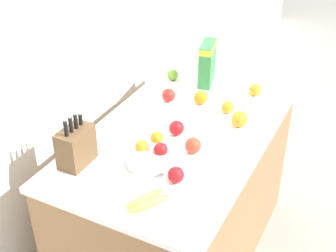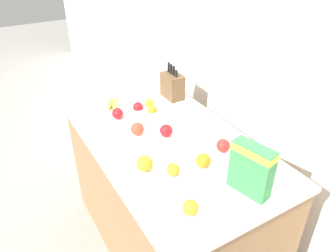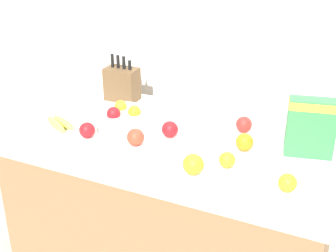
# 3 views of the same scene
# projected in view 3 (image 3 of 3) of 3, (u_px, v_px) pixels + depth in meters

# --- Properties ---
(wall_back) EXTENTS (9.00, 0.06, 2.60)m
(wall_back) POSITION_uv_depth(u_px,v_px,m) (226.00, 22.00, 2.51)
(wall_back) COLOR silver
(wall_back) RESTS_ON ground_plane
(counter) EXTENTS (1.48, 0.86, 0.89)m
(counter) POSITION_uv_depth(u_px,v_px,m) (177.00, 218.00, 2.35)
(counter) COLOR olive
(counter) RESTS_ON ground_plane
(knife_block) EXTENTS (0.18, 0.11, 0.29)m
(knife_block) POSITION_uv_depth(u_px,v_px,m) (122.00, 84.00, 2.55)
(knife_block) COLOR brown
(knife_block) RESTS_ON counter
(cereal_box) EXTENTS (0.22, 0.12, 0.26)m
(cereal_box) POSITION_uv_depth(u_px,v_px,m) (311.00, 125.00, 1.97)
(cereal_box) COLOR #338442
(cereal_box) RESTS_ON counter
(fruit_bowl) EXTENTS (0.25, 0.25, 0.12)m
(fruit_bowl) POSITION_uv_depth(u_px,v_px,m) (123.00, 118.00, 2.27)
(fruit_bowl) COLOR silver
(fruit_bowl) RESTS_ON counter
(banana_bunch) EXTENTS (0.21, 0.15, 0.04)m
(banana_bunch) POSITION_uv_depth(u_px,v_px,m) (60.00, 123.00, 2.27)
(banana_bunch) COLOR yellow
(banana_bunch) RESTS_ON counter
(apple_leftmost) EXTENTS (0.08, 0.08, 0.08)m
(apple_leftmost) POSITION_uv_depth(u_px,v_px,m) (244.00, 124.00, 2.21)
(apple_leftmost) COLOR red
(apple_leftmost) RESTS_ON counter
(apple_rear) EXTENTS (0.08, 0.08, 0.08)m
(apple_rear) POSITION_uv_depth(u_px,v_px,m) (135.00, 137.00, 2.09)
(apple_rear) COLOR red
(apple_rear) RESTS_ON counter
(apple_near_bananas) EXTENTS (0.07, 0.07, 0.07)m
(apple_near_bananas) POSITION_uv_depth(u_px,v_px,m) (87.00, 130.00, 2.16)
(apple_near_bananas) COLOR #A31419
(apple_near_bananas) RESTS_ON counter
(apple_middle) EXTENTS (0.07, 0.07, 0.07)m
(apple_middle) POSITION_uv_depth(u_px,v_px,m) (303.00, 126.00, 2.20)
(apple_middle) COLOR #6B9E33
(apple_middle) RESTS_ON counter
(apple_by_knife_block) EXTENTS (0.08, 0.08, 0.08)m
(apple_by_knife_block) POSITION_uv_depth(u_px,v_px,m) (170.00, 129.00, 2.17)
(apple_by_knife_block) COLOR #A31419
(apple_by_knife_block) RESTS_ON counter
(orange_back_center) EXTENTS (0.09, 0.09, 0.09)m
(orange_back_center) POSITION_uv_depth(u_px,v_px,m) (193.00, 164.00, 1.87)
(orange_back_center) COLOR orange
(orange_back_center) RESTS_ON counter
(orange_front_right) EXTENTS (0.07, 0.07, 0.07)m
(orange_front_right) POSITION_uv_depth(u_px,v_px,m) (227.00, 160.00, 1.92)
(orange_front_right) COLOR orange
(orange_front_right) RESTS_ON counter
(orange_near_bowl) EXTENTS (0.08, 0.08, 0.08)m
(orange_near_bowl) POSITION_uv_depth(u_px,v_px,m) (245.00, 142.00, 2.05)
(orange_near_bowl) COLOR orange
(orange_near_bowl) RESTS_ON counter
(orange_mid_left) EXTENTS (0.07, 0.07, 0.07)m
(orange_mid_left) POSITION_uv_depth(u_px,v_px,m) (288.00, 183.00, 1.76)
(orange_mid_left) COLOR orange
(orange_mid_left) RESTS_ON counter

